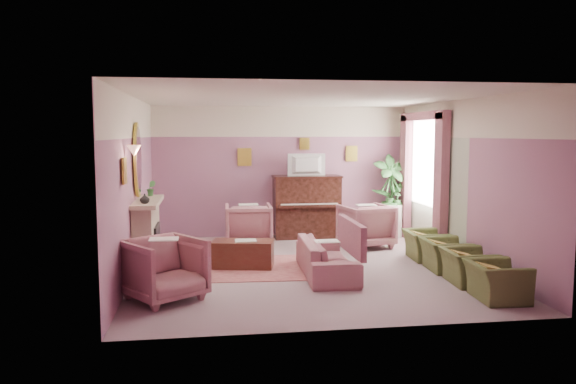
{
  "coord_description": "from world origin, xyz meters",
  "views": [
    {
      "loc": [
        -1.6,
        -9.03,
        2.23
      ],
      "look_at": [
        -0.23,
        0.4,
        1.23
      ],
      "focal_mm": 35.0,
      "sensor_mm": 36.0,
      "label": 1
    }
  ],
  "objects": [
    {
      "name": "stripe_panel",
      "position": [
        2.73,
        1.3,
        1.07
      ],
      "size": [
        0.01,
        3.0,
        2.15
      ],
      "primitive_type": "cube",
      "color": "#AEB89E",
      "rests_on": "wall_right"
    },
    {
      "name": "window_blind",
      "position": [
        2.7,
        1.55,
        1.7
      ],
      "size": [
        0.03,
        1.4,
        1.8
      ],
      "primitive_type": "cube",
      "color": "silver",
      "rests_on": "wall_right"
    },
    {
      "name": "print_back_right",
      "position": [
        1.55,
        2.96,
        1.78
      ],
      "size": [
        0.26,
        0.03,
        0.34
      ],
      "primitive_type": "cube",
      "color": "gold",
      "rests_on": "wall_back"
    },
    {
      "name": "piano_keys",
      "position": [
        0.5,
        2.33,
        0.76
      ],
      "size": [
        1.2,
        0.08,
        0.02
      ],
      "primitive_type": "cube",
      "color": "beige",
      "rests_on": "piano"
    },
    {
      "name": "olive_chair_d",
      "position": [
        2.21,
        0.28,
        0.34
      ],
      "size": [
        0.55,
        0.79,
        0.68
      ],
      "primitive_type": "imported",
      "color": "#566431",
      "rests_on": "floor"
    },
    {
      "name": "fire_ember",
      "position": [
        -2.45,
        0.2,
        0.22
      ],
      "size": [
        0.06,
        0.54,
        0.1
      ],
      "primitive_type": "cube",
      "color": "#FF6313",
      "rests_on": "floor"
    },
    {
      "name": "print_back_mid",
      "position": [
        0.5,
        2.96,
        2.0
      ],
      "size": [
        0.22,
        0.03,
        0.26
      ],
      "primitive_type": "cube",
      "color": "gold",
      "rests_on": "wall_back"
    },
    {
      "name": "olive_chair_b",
      "position": [
        2.21,
        -1.36,
        0.34
      ],
      "size": [
        0.55,
        0.79,
        0.68
      ],
      "primitive_type": "imported",
      "color": "#566431",
      "rests_on": "floor"
    },
    {
      "name": "wall_right",
      "position": [
        2.75,
        0.0,
        1.4
      ],
      "size": [
        0.02,
        6.0,
        2.8
      ],
      "primitive_type": "cube",
      "color": "#7F5477",
      "rests_on": "floor"
    },
    {
      "name": "olive_chair_a",
      "position": [
        2.21,
        -2.18,
        0.34
      ],
      "size": [
        0.55,
        0.79,
        0.68
      ],
      "primitive_type": "imported",
      "color": "#566431",
      "rests_on": "floor"
    },
    {
      "name": "floral_armchair_front",
      "position": [
        -2.18,
        -1.55,
        0.47
      ],
      "size": [
        0.9,
        0.9,
        0.93
      ],
      "primitive_type": "imported",
      "color": "#AA6D73",
      "rests_on": "floor"
    },
    {
      "name": "print_left_wall",
      "position": [
        -2.71,
        -1.2,
        1.72
      ],
      "size": [
        0.03,
        0.28,
        0.36
      ],
      "primitive_type": "cube",
      "color": "gold",
      "rests_on": "wall_left"
    },
    {
      "name": "mirror_frame",
      "position": [
        -2.7,
        0.2,
        1.8
      ],
      "size": [
        0.04,
        0.72,
        1.2
      ],
      "primitive_type": "ellipsoid",
      "color": "gold",
      "rests_on": "wall_left"
    },
    {
      "name": "wall_left",
      "position": [
        -2.75,
        0.0,
        1.4
      ],
      "size": [
        0.02,
        6.0,
        2.8
      ],
      "primitive_type": "cube",
      "color": "#7F5477",
      "rests_on": "floor"
    },
    {
      "name": "sconce_shade",
      "position": [
        -2.62,
        -0.85,
        1.98
      ],
      "size": [
        0.2,
        0.2,
        0.16
      ],
      "primitive_type": "cone",
      "color": "#F1AE8B",
      "rests_on": "wall_left"
    },
    {
      "name": "side_plant_big",
      "position": [
        2.29,
        2.48,
        0.87
      ],
      "size": [
        0.3,
        0.3,
        0.34
      ],
      "primitive_type": "imported",
      "color": "#3C833C",
      "rests_on": "side_table"
    },
    {
      "name": "side_table",
      "position": [
        2.29,
        2.48,
        0.35
      ],
      "size": [
        0.52,
        0.52,
        0.7
      ],
      "primitive_type": "cylinder",
      "color": "white",
      "rests_on": "floor"
    },
    {
      "name": "mantel_vase",
      "position": [
        -2.55,
        -0.3,
        1.23
      ],
      "size": [
        0.16,
        0.16,
        0.16
      ],
      "primitive_type": "imported",
      "color": "beige",
      "rests_on": "mantel_shelf"
    },
    {
      "name": "television",
      "position": [
        0.5,
        2.63,
        1.6
      ],
      "size": [
        0.8,
        0.12,
        0.48
      ],
      "primitive_type": "imported",
      "color": "black",
      "rests_on": "piano"
    },
    {
      "name": "floor",
      "position": [
        0.0,
        0.0,
        0.0
      ],
      "size": [
        5.5,
        6.0,
        0.01
      ],
      "primitive_type": "cube",
      "color": "gray",
      "rests_on": "ground"
    },
    {
      "name": "olive_chair_c",
      "position": [
        2.21,
        -0.54,
        0.34
      ],
      "size": [
        0.55,
        0.79,
        0.68
      ],
      "primitive_type": "imported",
      "color": "#566431",
      "rests_on": "floor"
    },
    {
      "name": "piano_top",
      "position": [
        0.5,
        2.68,
        1.31
      ],
      "size": [
        1.45,
        0.65,
        0.04
      ],
      "primitive_type": "cube",
      "color": "black",
      "rests_on": "piano"
    },
    {
      "name": "curtain_left",
      "position": [
        2.62,
        0.63,
        1.3
      ],
      "size": [
        0.16,
        0.34,
        2.6
      ],
      "primitive_type": "cube",
      "color": "#905261",
      "rests_on": "floor"
    },
    {
      "name": "palm_pot",
      "position": [
        2.32,
        2.53,
        0.17
      ],
      "size": [
        0.34,
        0.34,
        0.34
      ],
      "primitive_type": "cylinder",
      "color": "#95592F",
      "rests_on": "floor"
    },
    {
      "name": "coffee_table",
      "position": [
        -1.03,
        0.14,
        0.23
      ],
      "size": [
        1.08,
        0.69,
        0.45
      ],
      "primitive_type": "cube",
      "rotation": [
        0.0,
        0.0,
        -0.2
      ],
      "color": "#4D251A",
      "rests_on": "floor"
    },
    {
      "name": "fireplace_surround",
      "position": [
        -2.59,
        0.2,
        0.55
      ],
      "size": [
        0.3,
        1.4,
        1.1
      ],
      "primitive_type": "cube",
      "color": "#B9A88C",
      "rests_on": "floor"
    },
    {
      "name": "print_back_left",
      "position": [
        -0.8,
        2.96,
        1.72
      ],
      "size": [
        0.3,
        0.03,
        0.38
      ],
      "primitive_type": "cube",
      "color": "gold",
      "rests_on": "wall_back"
    },
    {
      "name": "piano",
      "position": [
        0.5,
        2.68,
        0.65
      ],
      "size": [
        1.4,
        0.6,
        1.3
      ],
      "primitive_type": "cube",
      "color": "black",
      "rests_on": "floor"
    },
    {
      "name": "side_plant_small",
      "position": [
        2.41,
        2.38,
        0.84
      ],
      "size": [
        0.16,
        0.16,
        0.28
      ],
      "primitive_type": "imported",
      "color": "#3C833C",
      "rests_on": "side_table"
    },
    {
      "name": "mantel_plant",
      "position": [
        -2.55,
        0.75,
        1.29
      ],
      "size": [
        0.16,
        0.16,
        0.28
      ],
      "primitive_type": "imported",
      "color": "#3C833C",
      "rests_on": "mantel_shelf"
    },
    {
      "name": "mirror_glass",
      "position": [
        -2.67,
        0.2,
        1.8
      ],
      "size": [
        0.01,
        0.6,
        1.06
      ],
      "primitive_type": "ellipsoid",
      "color": "white",
      "rests_on": "wall_left"
    },
    {
      "name": "curtain_right",
      "position": [
        2.62,
        2.47,
        1.3
      ],
      "size": [
        0.16,
        0.34,
        2.6
      ],
      "primitive_type": "cube",
      "color": "#905261",
      "rests_on": "floor"
    },
    {
      "name": "pelmet",
      "position": [
        2.62,
        1.55,
        2.56
      ],
      "size": [
        0.16,
        2.2,
        0.16
      ],
      "primitive_type": "cube",
      "color": "#905261",
      "rests_on": "wall_right"
    },
    {
      "name": "sofa",
      "position": [
        0.24,
        -0.54,
        0.38
      ],
      "size": [
        0.63,
        1.89,
        0.76
      ],
      "primitive_type": "imported",
      "color": "#AA6D73",
      "rests_on": "floor"
    },
    {
      "name": "sofa_throw",
      "position": [
        0.64,
        -0.54,
        0.6
      ],
      "size": [
        0.1,
        1.43,
        0.52
      ],
      "primitive_type": "cube",
      "color": "#905261",
      "rests_on": "sofa"
    },
    {
      "name": "area_rug",
      "position": [
        -0.9,
        0.08,
        0.01
      ],
      "size": [
        2.59,
        1.93,
        0.01
      ],
      "primitive_type": "cube",
      "rotation": [
        0.0,
        0.0,
        -0.05
      ],
      "color": "#AA5A5B",
      "rests_on": "floor"
    },
    {
      "name": "piano_keyshelf",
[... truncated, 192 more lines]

